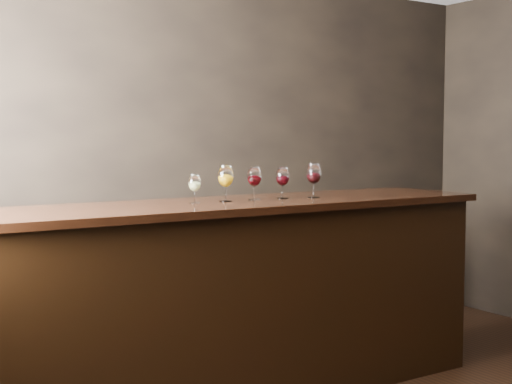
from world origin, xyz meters
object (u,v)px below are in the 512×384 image
bar_counter (230,304)px  glass_red_b (283,177)px  glass_red_a (254,177)px  glass_red_c (314,174)px  glass_amber (226,177)px  back_bar_shelf (210,282)px  glass_white (195,184)px

bar_counter → glass_red_b: 0.85m
glass_red_a → glass_red_b: bearing=-3.3°
glass_red_a → glass_red_b: size_ratio=1.05×
glass_red_c → bar_counter: bearing=176.5°
bar_counter → glass_amber: bearing=113.9°
glass_red_a → glass_amber: bearing=-178.7°
bar_counter → glass_red_a: bearing=9.6°
back_bar_shelf → glass_red_a: (-0.18, -0.88, 0.82)m
bar_counter → back_bar_shelf: size_ratio=1.16×
glass_amber → glass_red_a: 0.20m
back_bar_shelf → glass_white: (-0.58, -0.88, 0.79)m
bar_counter → glass_amber: (-0.01, 0.03, 0.76)m
glass_white → bar_counter: bearing=-10.4°
glass_red_a → back_bar_shelf: bearing=78.7°
glass_white → glass_red_c: 0.81m
back_bar_shelf → glass_amber: bearing=-113.2°
bar_counter → glass_red_a: (0.19, 0.03, 0.75)m
back_bar_shelf → glass_red_c: (0.23, -0.95, 0.83)m
glass_red_c → glass_white: bearing=174.7°
bar_counter → back_bar_shelf: (0.37, 0.92, -0.07)m
glass_red_c → glass_amber: bearing=174.1°
back_bar_shelf → glass_white: glass_white is taller
back_bar_shelf → glass_white: bearing=-123.6°
back_bar_shelf → glass_white: size_ratio=16.71×
bar_counter → glass_red_c: glass_red_c is taller
bar_counter → glass_red_a: size_ratio=15.89×
glass_red_b → glass_red_c: glass_red_c is taller
glass_white → glass_red_b: (0.61, -0.02, 0.02)m
glass_amber → glass_red_b: bearing=-1.0°
back_bar_shelf → glass_amber: glass_amber is taller
glass_red_c → glass_red_b: bearing=164.4°
glass_white → glass_red_c: (0.81, -0.07, 0.03)m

